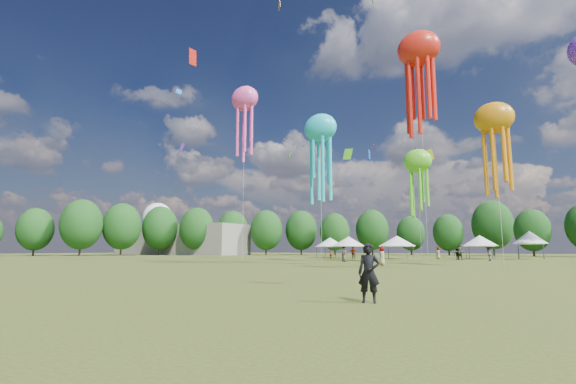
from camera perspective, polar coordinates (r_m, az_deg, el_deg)
The scene contains 10 objects.
ground at distance 18.65m, azimuth -14.80°, elevation -12.16°, with size 300.00×300.00×0.00m, color #384416.
observer_main at distance 11.99m, azimuth 11.06°, elevation -10.86°, with size 0.60×0.39×1.64m, color black.
spectator_near at distance 50.73m, azimuth 7.72°, elevation -8.45°, with size 0.89×0.69×1.83m, color gray.
spectators_far at distance 60.93m, azimuth 18.84°, elevation -8.02°, with size 23.51×30.00×1.92m.
festival_tents at distance 70.33m, azimuth 16.14°, elevation -6.46°, with size 36.21×12.32×4.23m.
show_kites at distance 56.76m, azimuth 21.09°, elevation 12.33°, with size 51.08×28.52×29.76m.
small_kites at distance 63.46m, azimuth 15.34°, elevation 17.98°, with size 64.21×63.08×46.65m.
treeline at distance 77.73m, azimuth 17.78°, elevation -3.78°, with size 201.57×95.24×13.43m.
hangar at distance 120.45m, azimuth -14.65°, elevation -6.44°, with size 40.00×12.00×8.00m, color gray.
radome at distance 136.42m, azimuth -17.54°, elevation -3.95°, with size 9.00×9.00×16.00m.
Camera 1 is at (13.14, -13.16, 1.47)m, focal length 25.86 mm.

